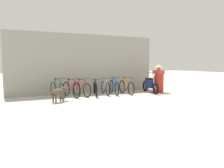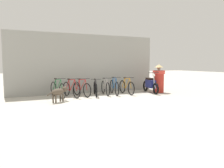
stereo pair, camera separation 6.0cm
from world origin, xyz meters
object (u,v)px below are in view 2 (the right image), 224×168
object	(u,v)px
bicycle_2	(82,89)
person_in_robes	(159,79)
motorcycle	(150,85)
bicycle_5	(114,87)
bicycle_1	(71,89)
bicycle_4	(105,88)
bicycle_3	(95,89)
bicycle_6	(127,87)
stray_dog	(59,92)
bicycle_0	(58,90)

from	to	relation	value
bicycle_2	person_in_robes	world-z (taller)	person_in_robes
bicycle_2	person_in_robes	size ratio (longest dim) A/B	1.05
motorcycle	bicycle_2	bearing A→B (deg)	-84.10
person_in_robes	motorcycle	bearing A→B (deg)	-39.85
bicycle_5	person_in_robes	distance (m)	2.57
bicycle_1	bicycle_2	bearing A→B (deg)	77.06
bicycle_4	bicycle_3	bearing A→B (deg)	-66.28
bicycle_2	bicycle_3	size ratio (longest dim) A/B	0.96
bicycle_1	person_in_robes	world-z (taller)	person_in_robes
bicycle_2	bicycle_4	xyz separation A→B (m)	(1.24, 0.01, -0.00)
bicycle_1	motorcycle	world-z (taller)	motorcycle
bicycle_6	bicycle_2	bearing A→B (deg)	-94.25
bicycle_1	stray_dog	xyz separation A→B (m)	(-0.78, -1.14, 0.06)
bicycle_0	person_in_robes	bearing A→B (deg)	74.84
bicycle_1	stray_dog	size ratio (longest dim) A/B	1.72
bicycle_2	bicycle_3	world-z (taller)	bicycle_2
bicycle_1	bicycle_5	xyz separation A→B (m)	(2.20, -0.08, 0.01)
bicycle_4	stray_dog	distance (m)	2.79
bicycle_3	person_in_robes	distance (m)	3.60
bicycle_4	bicycle_2	bearing A→B (deg)	-80.71
bicycle_0	bicycle_5	size ratio (longest dim) A/B	1.01
bicycle_0	bicycle_3	world-z (taller)	bicycle_0
bicycle_2	stray_dog	world-z (taller)	bicycle_2
bicycle_2	motorcycle	distance (m)	3.76
bicycle_0	bicycle_4	world-z (taller)	bicycle_0
bicycle_4	person_in_robes	size ratio (longest dim) A/B	1.07
bicycle_6	bicycle_4	bearing A→B (deg)	-100.82
bicycle_1	bicycle_6	bearing A→B (deg)	72.18
bicycle_0	bicycle_4	xyz separation A→B (m)	(2.38, -0.02, -0.02)
bicycle_2	bicycle_1	bearing A→B (deg)	-103.16
bicycle_3	bicycle_4	size ratio (longest dim) A/B	1.03
bicycle_3	motorcycle	distance (m)	3.10
bicycle_2	bicycle_3	bearing A→B (deg)	63.28
bicycle_2	bicycle_5	bearing A→B (deg)	73.46
bicycle_2	motorcycle	bearing A→B (deg)	71.39
bicycle_2	bicycle_6	distance (m)	2.35
bicycle_3	stray_dog	world-z (taller)	bicycle_3
bicycle_2	person_in_robes	bearing A→B (deg)	70.68
bicycle_0	motorcycle	world-z (taller)	motorcycle
bicycle_0	bicycle_1	size ratio (longest dim) A/B	1.07
bicycle_2	motorcycle	world-z (taller)	motorcycle
bicycle_0	bicycle_3	distance (m)	1.79
motorcycle	bicycle_1	bearing A→B (deg)	-83.45
bicycle_0	bicycle_6	bearing A→B (deg)	75.48
bicycle_3	bicycle_5	world-z (taller)	bicycle_5
bicycle_1	bicycle_4	world-z (taller)	bicycle_1
bicycle_1	bicycle_2	xyz separation A→B (m)	(0.51, 0.00, -0.01)
bicycle_1	stray_dog	world-z (taller)	bicycle_1
bicycle_6	motorcycle	xyz separation A→B (m)	(1.41, -0.10, 0.08)
bicycle_5	bicycle_0	bearing A→B (deg)	-81.06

